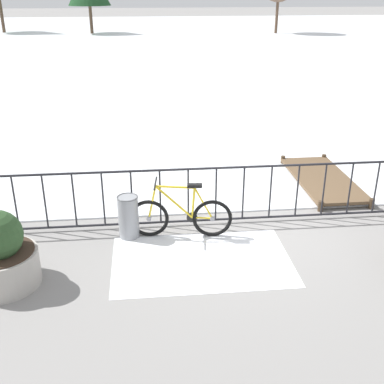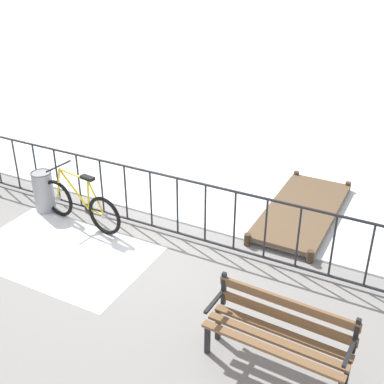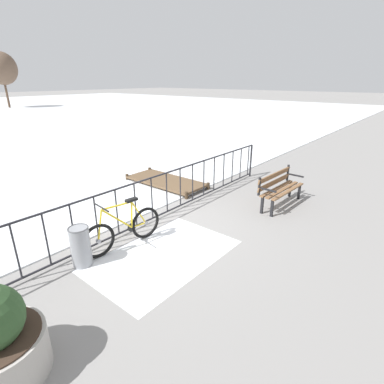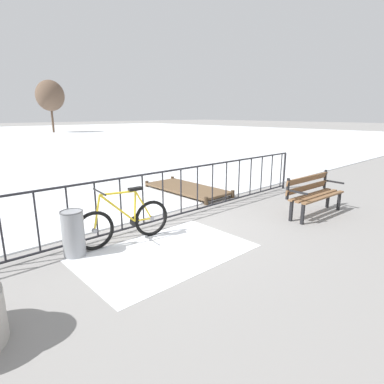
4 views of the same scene
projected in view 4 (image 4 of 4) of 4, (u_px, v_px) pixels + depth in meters
ground_plane at (164, 222)px, 6.49m from camera, size 160.00×160.00×0.00m
snow_patch at (166, 252)px, 5.06m from camera, size 2.72×1.73×0.01m
railing_fence at (163, 196)px, 6.36m from camera, size 9.06×0.06×1.07m
bicycle_near_railing at (125, 222)px, 5.39m from camera, size 1.71×0.52×0.97m
park_bench at (313, 192)px, 6.89m from camera, size 1.62×0.56×0.89m
trash_bin at (73, 233)px, 4.88m from camera, size 0.35×0.35×0.73m
wooden_dock at (187, 188)px, 8.92m from camera, size 1.10×2.63×0.20m
tree_west_mid at (50, 96)px, 36.00m from camera, size 3.13×3.13×5.88m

